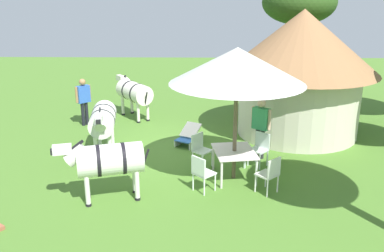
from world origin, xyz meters
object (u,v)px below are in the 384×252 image
at_px(zebra_nearest_camera, 103,120).
at_px(patio_dining_table, 234,154).
at_px(zebra_by_umbrella, 134,92).
at_px(thatched_hut, 300,67).
at_px(standing_watcher, 84,98).
at_px(zebra_toward_hut, 108,160).
at_px(acacia_tree_far_lawn, 299,2).
at_px(guest_beside_umbrella, 261,123).
at_px(striped_lounge_chair, 188,137).
at_px(patio_chair_east_end, 260,147).
at_px(shade_umbrella, 237,66).
at_px(patio_chair_west_end, 200,148).
at_px(patio_chair_near_lawn, 202,171).
at_px(patio_chair_near_hut, 270,173).

bearing_deg(zebra_nearest_camera, patio_dining_table, 148.98).
bearing_deg(zebra_by_umbrella, thatched_hut, -53.47).
height_order(standing_watcher, zebra_by_umbrella, standing_watcher).
bearing_deg(thatched_hut, zebra_toward_hut, -47.70).
height_order(zebra_by_umbrella, acacia_tree_far_lawn, acacia_tree_far_lawn).
xyz_separation_m(guest_beside_umbrella, striped_lounge_chair, (-0.97, -2.06, -0.78)).
relative_size(striped_lounge_chair, zebra_by_umbrella, 0.50).
bearing_deg(striped_lounge_chair, thatched_hut, -132.22).
relative_size(thatched_hut, striped_lounge_chair, 5.01).
relative_size(standing_watcher, striped_lounge_chair, 1.72).
bearing_deg(patio_chair_east_end, standing_watcher, 11.05).
bearing_deg(standing_watcher, patio_dining_table, 93.14).
bearing_deg(guest_beside_umbrella, shade_umbrella, -82.18).
xyz_separation_m(guest_beside_umbrella, acacia_tree_far_lawn, (-6.44, 2.26, 3.04)).
bearing_deg(guest_beside_umbrella, zebra_nearest_camera, -142.81).
bearing_deg(patio_chair_west_end, patio_dining_table, 90.00).
height_order(patio_chair_east_end, standing_watcher, standing_watcher).
bearing_deg(patio_dining_table, zebra_nearest_camera, -112.63).
distance_m(patio_chair_near_lawn, patio_chair_near_hut, 1.59).
distance_m(standing_watcher, striped_lounge_chair, 4.23).
bearing_deg(standing_watcher, acacia_tree_far_lawn, 157.88).
bearing_deg(shade_umbrella, thatched_hut, 146.72).
bearing_deg(patio_chair_east_end, shade_umbrella, 90.00).
height_order(patio_chair_west_end, zebra_by_umbrella, zebra_by_umbrella).
xyz_separation_m(shade_umbrella, patio_chair_near_hut, (0.84, 0.77, -2.35)).
distance_m(shade_umbrella, zebra_toward_hut, 3.68).
distance_m(patio_chair_west_end, zebra_nearest_camera, 2.91).
height_order(shade_umbrella, striped_lounge_chair, shade_umbrella).
relative_size(shade_umbrella, acacia_tree_far_lawn, 0.66).
distance_m(patio_chair_near_lawn, zebra_by_umbrella, 6.51).
height_order(patio_dining_table, zebra_nearest_camera, zebra_nearest_camera).
bearing_deg(patio_dining_table, shade_umbrella, 180.00).
bearing_deg(zebra_toward_hut, patio_chair_east_end, -76.79).
relative_size(patio_dining_table, guest_beside_umbrella, 0.78).
relative_size(patio_chair_near_hut, zebra_toward_hut, 0.44).
bearing_deg(shade_umbrella, guest_beside_umbrella, 148.65).
height_order(patio_chair_west_end, patio_chair_near_hut, same).
distance_m(patio_dining_table, patio_chair_east_end, 1.15).
relative_size(patio_dining_table, standing_watcher, 0.81).
distance_m(patio_chair_west_end, striped_lounge_chair, 1.64).
relative_size(patio_dining_table, striped_lounge_chair, 1.39).
height_order(patio_dining_table, striped_lounge_chair, patio_dining_table).
xyz_separation_m(guest_beside_umbrella, zebra_by_umbrella, (-3.85, -4.14, -0.05)).
relative_size(patio_chair_west_end, guest_beside_umbrella, 0.52).
bearing_deg(guest_beside_umbrella, patio_dining_table, -82.18).
relative_size(shade_umbrella, guest_beside_umbrella, 1.92).
distance_m(patio_chair_east_end, patio_chair_near_hut, 1.68).
distance_m(patio_chair_near_lawn, zebra_toward_hut, 2.17).
bearing_deg(acacia_tree_far_lawn, striped_lounge_chair, -38.27).
bearing_deg(patio_chair_near_lawn, thatched_hut, 99.99).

